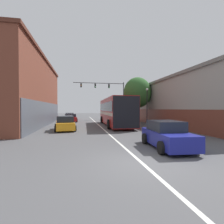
% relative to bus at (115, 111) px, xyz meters
% --- Properties ---
extents(ground_plane, '(160.00, 160.00, 0.00)m').
position_rel_bus_xyz_m(ground_plane, '(-1.98, -15.17, -1.89)').
color(ground_plane, '#4C4C4F').
extents(lane_center_line, '(0.14, 43.97, 0.01)m').
position_rel_bus_xyz_m(lane_center_line, '(-1.98, 0.82, -1.88)').
color(lane_center_line, silver).
rests_on(lane_center_line, ground_plane).
extents(building_left_brick, '(9.16, 20.88, 8.26)m').
position_rel_bus_xyz_m(building_left_brick, '(-12.85, 1.75, 2.36)').
color(building_left_brick, brown).
rests_on(building_left_brick, ground_plane).
extents(building_right_storefront, '(9.08, 25.47, 5.82)m').
position_rel_bus_xyz_m(building_right_storefront, '(9.84, 0.43, 1.15)').
color(building_right_storefront, '#9E998E').
rests_on(building_right_storefront, ground_plane).
extents(bus, '(3.14, 12.18, 3.36)m').
position_rel_bus_xyz_m(bus, '(0.00, 0.00, 0.00)').
color(bus, maroon).
rests_on(bus, ground_plane).
extents(hatchback_foreground, '(2.08, 4.12, 1.45)m').
position_rel_bus_xyz_m(hatchback_foreground, '(0.25, -12.90, -1.20)').
color(hatchback_foreground, navy).
rests_on(hatchback_foreground, ground_plane).
extents(parked_car_left_near, '(2.30, 4.23, 1.41)m').
position_rel_bus_xyz_m(parked_car_left_near, '(-5.81, -3.98, -1.23)').
color(parked_car_left_near, orange).
rests_on(parked_car_left_near, ground_plane).
extents(parked_car_left_mid, '(2.45, 4.62, 1.29)m').
position_rel_bus_xyz_m(parked_car_left_mid, '(-5.95, 7.46, -1.27)').
color(parked_car_left_mid, red).
rests_on(parked_car_left_mid, ground_plane).
extents(parked_car_left_far, '(2.08, 3.87, 1.29)m').
position_rel_bus_xyz_m(parked_car_left_far, '(-6.42, 14.63, -1.26)').
color(parked_car_left_far, red).
rests_on(parked_car_left_far, ground_plane).
extents(traffic_signal_gantry, '(10.05, 0.36, 7.47)m').
position_rel_bus_xyz_m(traffic_signal_gantry, '(1.08, 12.79, 3.71)').
color(traffic_signal_gantry, '#333338').
rests_on(traffic_signal_gantry, ground_plane).
extents(street_lamp, '(0.28, 0.28, 4.64)m').
position_rel_bus_xyz_m(street_lamp, '(3.76, -1.22, 0.59)').
color(street_lamp, black).
rests_on(street_lamp, ground_plane).
extents(street_tree_near, '(3.94, 3.55, 6.57)m').
position_rel_bus_xyz_m(street_tree_near, '(3.67, 2.17, 2.50)').
color(street_tree_near, '#3D2D1E').
rests_on(street_tree_near, ground_plane).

